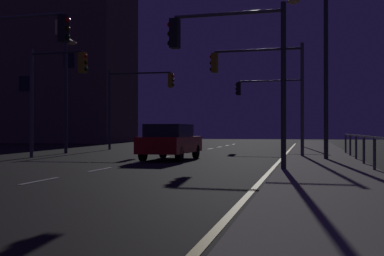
{
  "coord_description": "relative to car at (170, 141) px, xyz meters",
  "views": [
    {
      "loc": [
        6.69,
        -3.26,
        1.3
      ],
      "look_at": [
        1.69,
        19.38,
        1.4
      ],
      "focal_mm": 49.08,
      "sensor_mm": 36.0,
      "label": 1
    }
  ],
  "objects": [
    {
      "name": "ground_plane",
      "position": [
        -0.75,
        -1.67,
        -0.82
      ],
      "size": [
        112.0,
        112.0,
        0.0
      ],
      "primitive_type": "plane",
      "color": "black",
      "rests_on": "ground"
    },
    {
      "name": "lane_markings_center",
      "position": [
        -0.75,
        1.83,
        -0.82
      ],
      "size": [
        0.14,
        50.0,
        0.01
      ],
      "color": "silver",
      "rests_on": "ground"
    },
    {
      "name": "building_distant",
      "position": [
        -24.26,
        30.56,
        12.18
      ],
      "size": [
        22.06,
        9.86,
        26.01
      ],
      "color": "brown",
      "rests_on": "ground"
    },
    {
      "name": "traffic_light_near_left",
      "position": [
        -5.61,
        0.13,
        2.79
      ],
      "size": [
        3.09,
        0.59,
        5.19
      ],
      "color": "#4C4C51",
      "rests_on": "ground"
    },
    {
      "name": "traffic_light_mid_left",
      "position": [
        3.36,
        16.09,
        2.92
      ],
      "size": [
        4.99,
        0.72,
        5.02
      ],
      "color": "#4C4C51",
      "rests_on": "sidewalk_right"
    },
    {
      "name": "street_lamp_far_end",
      "position": [
        -7.47,
        5.23,
        3.24
      ],
      "size": [
        0.62,
        1.61,
        6.72
      ],
      "color": "#38383D",
      "rests_on": "ground"
    },
    {
      "name": "sidewalk_right",
      "position": [
        6.52,
        -1.67,
        -0.75
      ],
      "size": [
        2.98,
        77.0,
        0.14
      ],
      "primitive_type": "cube",
      "color": "gray",
      "rests_on": "ground"
    },
    {
      "name": "traffic_light_far_right",
      "position": [
        3.75,
        2.29,
        3.01
      ],
      "size": [
        4.47,
        0.56,
        5.19
      ],
      "color": "#4C4C51",
      "rests_on": "sidewalk_right"
    },
    {
      "name": "barrier_fence",
      "position": [
        7.86,
        -7.72,
        0.06
      ],
      "size": [
        0.09,
        26.99,
        0.98
      ],
      "color": "#59595E",
      "rests_on": "sidewalk_right"
    },
    {
      "name": "car",
      "position": [
        0.0,
        0.0,
        0.0
      ],
      "size": [
        1.97,
        4.46,
        1.57
      ],
      "color": "#B71414",
      "rests_on": "ground"
    },
    {
      "name": "street_lamp_across_street",
      "position": [
        6.42,
        -0.22,
        3.5
      ],
      "size": [
        1.69,
        0.99,
        6.93
      ],
      "color": "#2D3033",
      "rests_on": "sidewalk_right"
    },
    {
      "name": "lane_edge_line",
      "position": [
        4.78,
        3.33,
        -0.82
      ],
      "size": [
        0.14,
        53.0,
        0.01
      ],
      "color": "gold",
      "rests_on": "ground"
    },
    {
      "name": "traffic_light_near_right",
      "position": [
        -4.96,
        -5.36,
        3.2
      ],
      "size": [
        5.07,
        0.63,
        5.63
      ],
      "color": "#38383D",
      "rests_on": "ground"
    },
    {
      "name": "traffic_light_mid_right",
      "position": [
        3.58,
        -6.26,
        2.88
      ],
      "size": [
        3.79,
        0.52,
        5.05
      ],
      "color": "#2D3033",
      "rests_on": "sidewalk_right"
    },
    {
      "name": "traffic_light_overhead_east",
      "position": [
        -5.13,
        10.88,
        2.99
      ],
      "size": [
        4.6,
        0.34,
        5.36
      ],
      "color": "#38383D",
      "rests_on": "ground"
    }
  ]
}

